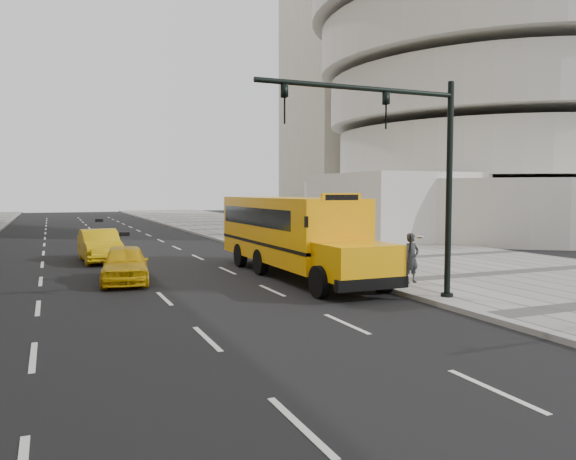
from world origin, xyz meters
name	(u,v)px	position (x,y,z in m)	size (l,w,h in m)	color
ground	(166,274)	(0.00, 0.00, 0.00)	(140.00, 140.00, 0.00)	black
sidewalk_museum	(420,258)	(12.00, 0.00, 0.07)	(12.00, 140.00, 0.15)	gray
curb_museum	(305,264)	(6.00, 0.00, 0.07)	(0.30, 140.00, 0.15)	gray
guggenheim	(458,74)	(29.37, 18.51, 13.58)	(33.20, 42.20, 35.00)	silver
school_bus	(290,229)	(4.50, -1.87, 1.76)	(2.96, 11.56, 3.19)	#FFAA07
taxi_near	(125,264)	(-1.72, -1.46, 0.67)	(1.59, 3.95, 1.34)	#E1AE0B
taxi_far	(100,246)	(-2.05, 5.18, 0.74)	(1.56, 4.48, 1.48)	#E1AE0B
pedestrian	(411,258)	(7.08, -6.24, 1.00)	(0.62, 0.40, 1.69)	#24262A
traffic_signal	(409,161)	(5.19, -8.70, 4.09)	(6.18, 0.36, 6.40)	black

